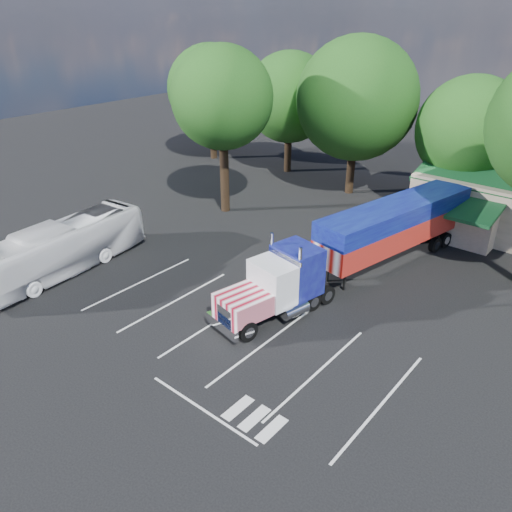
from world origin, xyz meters
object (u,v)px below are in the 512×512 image
Objects in this scene: semi_truck at (368,238)px; woman at (271,297)px; tour_bus at (62,248)px; bicycle at (374,238)px; silver_sedan at (452,221)px.

semi_truck reaches higher than woman.
tour_bus is at bearing 91.51° from woman.
tour_bus is (-12.78, -4.66, 0.66)m from woman.
bicycle is 0.15× the size of tour_bus.
semi_truck is 18.78m from tour_bus.
bicycle is 20.63m from tour_bus.
semi_truck is 1.77× the size of tour_bus.
semi_truck is 10.42m from silver_sedan.
woman is at bearing -103.82° from bicycle.
semi_truck is at bearing 167.28° from silver_sedan.
silver_sedan is at bearing 47.89° from tour_bus.
bicycle is 0.45× the size of silver_sedan.
tour_bus is at bearing -129.22° from semi_truck.
tour_bus reaches higher than woman.
semi_truck reaches higher than silver_sedan.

